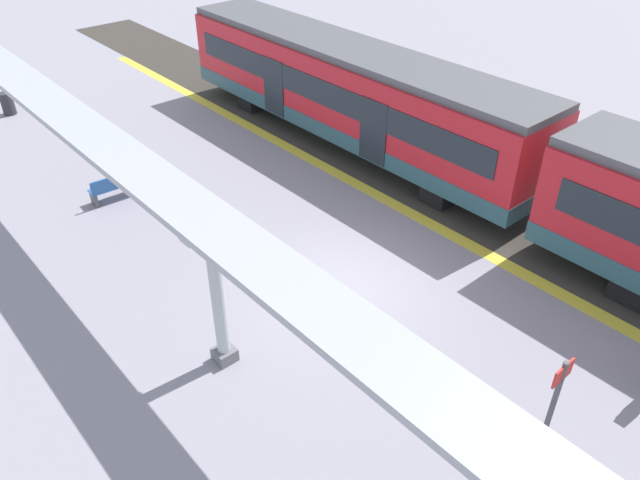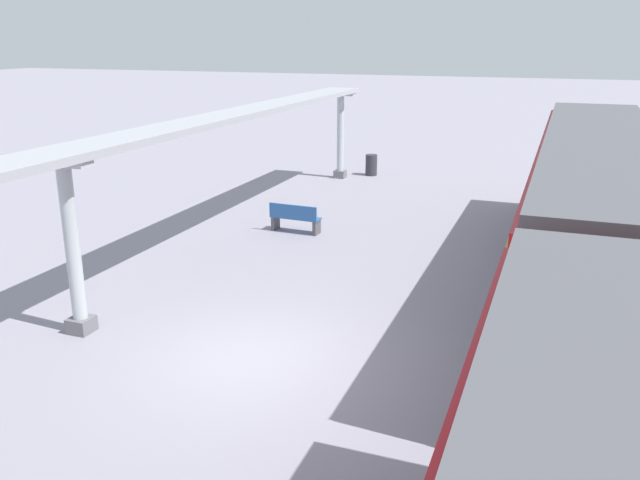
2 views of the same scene
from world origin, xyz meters
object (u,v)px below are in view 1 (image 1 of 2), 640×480
Objects in this scene: train_near_carriage at (348,94)px; bench_mid_platform at (115,187)px; canopy_pillar_second at (218,298)px; trash_bin at (8,104)px; platform_info_sign at (555,398)px.

train_near_carriage is 8.27m from bench_mid_platform.
canopy_pillar_second reaches higher than trash_bin.
trash_bin is at bearing -93.61° from canopy_pillar_second.
platform_info_sign is (-2.11, 22.29, 0.90)m from trash_bin.
bench_mid_platform is at bearing -99.36° from canopy_pillar_second.
train_near_carriage reaches higher than platform_info_sign.
canopy_pillar_second is 2.24× the size of bench_mid_platform.
platform_info_sign is at bearing 62.57° from train_near_carriage.
trash_bin is at bearing -88.49° from bench_mid_platform.
train_near_carriage is 17.48× the size of trash_bin.
bench_mid_platform is (-1.28, -7.77, -1.29)m from canopy_pillar_second.
train_near_carriage reaches higher than canopy_pillar_second.
train_near_carriage is at bearing 127.80° from trash_bin.
bench_mid_platform is 8.84m from trash_bin.
canopy_pillar_second is 7.98m from bench_mid_platform.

